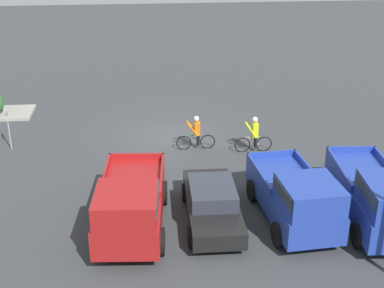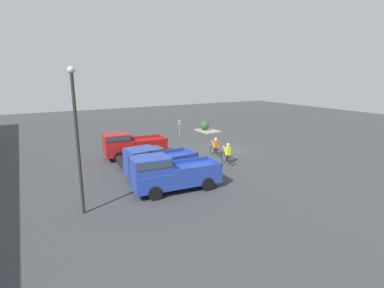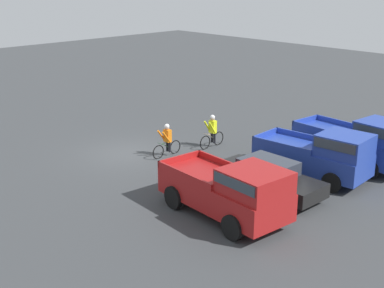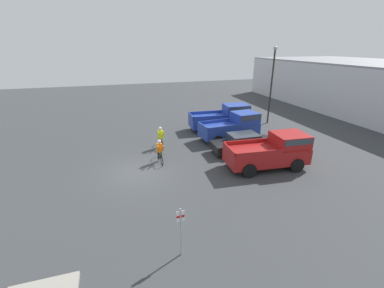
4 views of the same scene
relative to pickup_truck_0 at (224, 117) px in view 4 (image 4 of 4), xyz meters
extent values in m
plane|color=#383A3D|center=(6.62, -8.80, -1.18)|extent=(80.00, 80.00, 0.00)
cube|color=#233D9E|center=(-0.04, -0.50, -0.31)|extent=(2.33, 5.61, 1.00)
cube|color=#233D9E|center=(0.08, 1.14, 0.65)|extent=(1.94, 2.32, 0.94)
cube|color=#333D47|center=(0.08, 1.14, 0.86)|extent=(1.98, 2.15, 0.41)
cube|color=#233D9E|center=(-1.04, -1.52, 0.31)|extent=(0.32, 3.29, 0.25)
cube|color=#233D9E|center=(0.81, -1.66, 0.31)|extent=(0.32, 3.29, 0.25)
cube|color=#233D9E|center=(-0.24, -3.19, 0.31)|extent=(1.93, 0.22, 0.25)
cylinder|color=black|center=(-0.88, 1.27, -0.77)|extent=(0.28, 0.84, 0.82)
cylinder|color=black|center=(1.05, 1.12, -0.77)|extent=(0.28, 0.84, 0.82)
cylinder|color=black|center=(-1.13, -2.12, -0.77)|extent=(0.28, 0.84, 0.82)
cylinder|color=black|center=(0.80, -2.27, -0.77)|extent=(0.28, 0.84, 0.82)
cube|color=#233D9E|center=(2.76, -0.76, -0.34)|extent=(2.36, 5.05, 0.93)
cube|color=#233D9E|center=(2.65, 0.71, 0.57)|extent=(1.97, 2.10, 0.90)
cube|color=#333D47|center=(2.65, 0.71, 0.77)|extent=(2.02, 1.95, 0.40)
cube|color=#233D9E|center=(1.89, -1.82, 0.25)|extent=(0.31, 2.94, 0.25)
cube|color=#233D9E|center=(3.79, -1.67, 0.25)|extent=(0.31, 2.94, 0.25)
cube|color=#233D9E|center=(2.95, -3.17, 0.25)|extent=(1.98, 0.24, 0.25)
cylinder|color=black|center=(1.66, 0.68, -0.76)|extent=(0.29, 0.85, 0.84)
cylinder|color=black|center=(3.63, 0.84, -0.76)|extent=(0.29, 0.85, 0.84)
cylinder|color=black|center=(1.90, -2.36, -0.76)|extent=(0.29, 0.85, 0.84)
cylinder|color=black|center=(3.87, -2.20, -0.76)|extent=(0.29, 0.85, 0.84)
cube|color=black|center=(5.56, -0.92, -0.61)|extent=(1.83, 4.73, 0.58)
cube|color=#2D333D|center=(5.56, -0.92, -0.05)|extent=(1.61, 2.14, 0.54)
cylinder|color=black|center=(4.72, 0.60, -0.84)|extent=(0.19, 0.68, 0.67)
cylinder|color=black|center=(6.46, 0.57, -0.84)|extent=(0.19, 0.68, 0.67)
cylinder|color=black|center=(4.66, -2.41, -0.84)|extent=(0.19, 0.68, 0.67)
cylinder|color=black|center=(6.41, -2.44, -0.84)|extent=(0.19, 0.68, 0.67)
cube|color=maroon|center=(8.36, -0.77, -0.29)|extent=(2.49, 5.32, 0.98)
cube|color=maroon|center=(8.48, 0.78, 0.61)|extent=(2.08, 2.21, 0.82)
cube|color=#333D47|center=(8.48, 0.78, 0.79)|extent=(2.13, 2.05, 0.36)
cube|color=maroon|center=(7.28, -1.72, 0.33)|extent=(0.32, 3.10, 0.25)
cube|color=maroon|center=(9.29, -1.88, 0.33)|extent=(0.32, 3.10, 0.25)
cube|color=maroon|center=(8.17, -3.31, 0.33)|extent=(2.10, 0.24, 0.25)
cylinder|color=black|center=(7.44, 0.91, -0.73)|extent=(0.29, 0.91, 0.90)
cylinder|color=black|center=(9.53, 0.75, -0.73)|extent=(0.29, 0.91, 0.90)
cylinder|color=black|center=(7.19, -2.28, -0.73)|extent=(0.29, 0.91, 0.90)
cylinder|color=black|center=(9.28, -2.45, -0.73)|extent=(0.29, 0.91, 0.90)
torus|color=black|center=(6.05, -7.13, -0.86)|extent=(0.70, 0.06, 0.70)
torus|color=black|center=(4.95, -7.15, -0.86)|extent=(0.70, 0.06, 0.70)
cylinder|color=#2D5133|center=(5.50, -7.14, -0.69)|extent=(0.57, 0.05, 0.37)
cylinder|color=#2D5133|center=(5.50, -7.14, -0.49)|extent=(0.61, 0.05, 0.04)
cylinder|color=#2D5133|center=(5.31, -7.14, -0.69)|extent=(0.04, 0.04, 0.34)
cylinder|color=#2D5133|center=(5.91, -7.13, -0.47)|extent=(0.03, 0.46, 0.02)
cylinder|color=black|center=(5.39, -7.05, -0.73)|extent=(0.12, 0.12, 0.52)
cylinder|color=black|center=(5.39, -7.23, -0.73)|extent=(0.12, 0.12, 0.52)
cube|color=orange|center=(5.44, -7.14, -0.16)|extent=(0.25, 0.36, 0.61)
cylinder|color=orange|center=(5.66, -6.96, -0.16)|extent=(0.54, 0.10, 0.66)
cylinder|color=orange|center=(5.67, -7.30, -0.16)|extent=(0.54, 0.10, 0.66)
sphere|color=tan|center=(5.47, -7.14, 0.25)|extent=(0.22, 0.22, 0.22)
sphere|color=silver|center=(5.47, -7.14, 0.31)|extent=(0.24, 0.24, 0.24)
torus|color=black|center=(3.43, -6.59, -0.84)|extent=(0.73, 0.06, 0.73)
torus|color=black|center=(2.42, -6.61, -0.84)|extent=(0.73, 0.06, 0.73)
cylinder|color=tan|center=(2.92, -6.60, -0.66)|extent=(0.52, 0.05, 0.39)
cylinder|color=tan|center=(2.92, -6.60, -0.46)|extent=(0.55, 0.05, 0.04)
cylinder|color=tan|center=(2.75, -6.60, -0.66)|extent=(0.04, 0.04, 0.36)
cylinder|color=tan|center=(3.30, -6.59, -0.43)|extent=(0.03, 0.46, 0.02)
cylinder|color=black|center=(2.82, -6.51, -0.71)|extent=(0.12, 0.12, 0.54)
cylinder|color=black|center=(2.83, -6.69, -0.71)|extent=(0.12, 0.12, 0.54)
cube|color=yellow|center=(2.87, -6.60, -0.11)|extent=(0.25, 0.36, 0.64)
cylinder|color=yellow|center=(3.07, -6.42, -0.11)|extent=(0.50, 0.10, 0.69)
cylinder|color=yellow|center=(3.08, -6.76, -0.11)|extent=(0.50, 0.10, 0.69)
sphere|color=tan|center=(2.90, -6.60, 0.32)|extent=(0.23, 0.23, 0.23)
sphere|color=silver|center=(2.90, -6.60, 0.38)|extent=(0.25, 0.25, 0.25)
cylinder|color=#9E9EA3|center=(13.97, -7.92, -0.15)|extent=(0.06, 0.06, 2.07)
cube|color=white|center=(13.97, -7.92, 0.56)|extent=(0.03, 0.30, 0.45)
cube|color=red|center=(13.97, -7.92, 0.56)|extent=(0.04, 0.30, 0.10)
cylinder|color=#2D2823|center=(-0.57, 5.12, 2.36)|extent=(0.16, 0.16, 7.08)
sphere|color=#B2B2A8|center=(-0.57, 5.12, 6.03)|extent=(0.36, 0.36, 0.36)
camera|label=1|loc=(7.84, 15.25, 8.98)|focal=50.00mm
camera|label=2|loc=(-15.75, 7.28, 5.85)|focal=28.00mm
camera|label=3|loc=(21.60, 11.37, 7.42)|focal=50.00mm
camera|label=4|loc=(21.37, -9.78, 6.29)|focal=24.00mm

